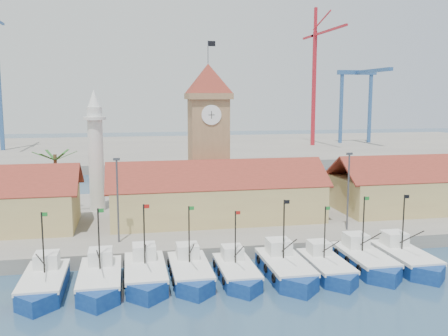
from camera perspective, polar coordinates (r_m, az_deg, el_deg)
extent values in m
plane|color=#1D344F|center=(45.31, 3.77, -13.69)|extent=(400.00, 400.00, 0.00)
cube|color=gray|center=(67.48, -1.48, -5.64)|extent=(140.00, 32.00, 1.50)
cube|color=gray|center=(151.84, -6.94, 2.11)|extent=(240.00, 80.00, 2.00)
cube|color=navy|center=(47.22, -19.85, -12.60)|extent=(3.49, 7.90, 1.80)
cube|color=navy|center=(43.59, -20.65, -14.41)|extent=(3.49, 3.49, 1.80)
cube|color=silver|center=(46.92, -19.91, -11.57)|extent=(3.56, 8.12, 0.35)
cube|color=silver|center=(48.52, -19.60, -9.90)|extent=(2.10, 2.20, 1.40)
cylinder|color=black|center=(46.55, -19.98, -8.12)|extent=(0.14, 0.14, 5.59)
cube|color=#197226|center=(45.87, -19.83, -5.00)|extent=(0.50, 0.02, 0.35)
cube|color=navy|center=(46.61, -13.97, -12.61)|extent=(3.57, 8.07, 1.83)
cube|color=navy|center=(42.87, -14.23, -14.51)|extent=(3.57, 3.57, 1.83)
cube|color=silver|center=(46.30, -14.01, -11.55)|extent=(3.64, 8.29, 0.36)
cube|color=silver|center=(47.95, -13.93, -9.82)|extent=(2.14, 2.24, 1.43)
cylinder|color=black|center=(45.92, -14.10, -7.98)|extent=(0.14, 0.14, 5.71)
cube|color=#197226|center=(45.25, -13.90, -4.74)|extent=(0.51, 0.02, 0.36)
cube|color=navy|center=(47.20, -8.97, -12.19)|extent=(3.59, 8.13, 1.85)
cube|color=navy|center=(43.41, -8.76, -14.04)|extent=(3.59, 3.59, 1.85)
cube|color=silver|center=(46.89, -9.00, -11.13)|extent=(3.67, 8.36, 0.36)
cube|color=silver|center=(48.56, -9.11, -9.43)|extent=(2.16, 2.26, 1.44)
cylinder|color=black|center=(46.52, -9.10, -7.58)|extent=(0.14, 0.14, 5.75)
cube|color=#A5140F|center=(45.88, -8.86, -4.35)|extent=(0.51, 0.02, 0.36)
cube|color=navy|center=(47.33, -3.89, -12.08)|extent=(3.44, 7.79, 1.77)
cube|color=navy|center=(43.73, -3.23, -13.82)|extent=(3.44, 3.44, 1.77)
cube|color=silver|center=(47.03, -3.90, -11.07)|extent=(3.51, 8.00, 0.34)
cube|color=silver|center=(48.62, -4.21, -9.44)|extent=(2.06, 2.16, 1.38)
cylinder|color=black|center=(46.67, -4.01, -7.68)|extent=(0.14, 0.14, 5.51)
cube|color=#197226|center=(46.07, -3.74, -4.60)|extent=(0.49, 0.02, 0.34)
cube|color=navy|center=(47.38, 1.41, -12.08)|extent=(3.21, 7.25, 1.65)
cube|color=navy|center=(44.08, 2.47, -13.67)|extent=(3.20, 3.20, 1.65)
cube|color=silver|center=(47.10, 1.42, -11.14)|extent=(3.27, 7.45, 0.32)
cube|color=silver|center=(48.55, 0.95, -9.63)|extent=(1.92, 2.01, 1.28)
cylinder|color=black|center=(46.75, 1.31, -7.99)|extent=(0.13, 0.13, 5.13)
cube|color=#A5140F|center=(46.19, 1.59, -5.14)|extent=(0.46, 0.02, 0.32)
cube|color=navy|center=(48.38, 6.96, -11.62)|extent=(3.64, 8.24, 1.87)
cube|color=navy|center=(44.74, 8.64, -13.34)|extent=(3.64, 3.64, 1.87)
cube|color=silver|center=(48.07, 6.98, -10.57)|extent=(3.71, 8.47, 0.36)
cube|color=silver|center=(49.69, 6.26, -8.93)|extent=(2.19, 2.29, 1.46)
cylinder|color=black|center=(47.70, 6.85, -7.06)|extent=(0.15, 0.15, 5.83)
cube|color=black|center=(47.14, 7.21, -3.87)|extent=(0.52, 0.02, 0.36)
cube|color=navy|center=(49.64, 11.54, -11.28)|extent=(3.26, 7.38, 1.68)
cube|color=navy|center=(46.47, 13.33, -12.71)|extent=(3.26, 3.26, 1.68)
cube|color=silver|center=(49.37, 11.57, -10.36)|extent=(3.33, 7.59, 0.33)
cube|color=silver|center=(50.77, 10.78, -8.93)|extent=(1.96, 2.05, 1.30)
cylinder|color=black|center=(49.03, 11.44, -7.30)|extent=(0.13, 0.13, 5.22)
cube|color=#197226|center=(48.53, 11.78, -4.52)|extent=(0.47, 0.02, 0.33)
cube|color=navy|center=(52.14, 15.73, -10.42)|extent=(3.57, 8.08, 1.84)
cube|color=navy|center=(48.78, 17.91, -11.82)|extent=(3.57, 3.57, 1.84)
cube|color=silver|center=(51.86, 15.77, -9.46)|extent=(3.64, 8.30, 0.36)
cube|color=silver|center=(53.35, 14.82, -8.01)|extent=(2.14, 2.24, 1.43)
cylinder|color=black|center=(51.52, 15.64, -6.27)|extent=(0.14, 0.14, 5.71)
cube|color=#197226|center=(51.05, 16.01, -3.36)|extent=(0.51, 0.02, 0.36)
cube|color=navy|center=(53.88, 19.88, -9.99)|extent=(3.60, 8.15, 1.85)
cube|color=navy|center=(50.63, 22.29, -11.29)|extent=(3.60, 3.60, 1.85)
cube|color=silver|center=(53.60, 19.93, -9.05)|extent=(3.68, 8.38, 0.36)
cube|color=silver|center=(55.05, 18.88, -7.65)|extent=(2.16, 2.26, 1.44)
cylinder|color=black|center=(53.27, 19.80, -5.93)|extent=(0.14, 0.14, 5.77)
cube|color=black|center=(52.84, 20.18, -3.09)|extent=(0.51, 0.02, 0.36)
cube|color=tan|center=(62.97, -0.88, -3.85)|extent=(26.00, 10.00, 4.50)
cube|color=maroon|center=(59.87, -0.46, -0.82)|extent=(27.04, 5.13, 3.21)
cube|color=maroon|center=(64.73, -1.28, -0.15)|extent=(27.04, 5.13, 3.21)
cube|color=tan|center=(75.43, 23.82, -2.54)|extent=(30.00, 10.00, 4.50)
cube|color=maroon|center=(76.91, 22.92, 0.53)|extent=(31.20, 5.13, 3.21)
cube|color=#9F7A52|center=(67.96, -1.79, 1.52)|extent=(5.00, 5.00, 15.00)
cube|color=#9F7A52|center=(67.51, -1.82, 8.20)|extent=(5.80, 5.80, 0.80)
pyramid|color=maroon|center=(67.55, -1.83, 10.15)|extent=(5.80, 5.80, 4.00)
cylinder|color=white|center=(65.03, -1.45, 6.09)|extent=(2.60, 0.15, 2.60)
cube|color=black|center=(64.95, -1.43, 6.09)|extent=(0.08, 0.02, 1.00)
cube|color=black|center=(64.95, -1.43, 6.09)|extent=(0.80, 0.02, 0.08)
cylinder|color=#3F3F44|center=(67.76, -1.85, 13.11)|extent=(0.10, 0.10, 3.00)
cube|color=black|center=(67.95, -1.42, 14.03)|extent=(1.00, 0.03, 0.70)
cylinder|color=silver|center=(69.24, -14.41, 0.98)|extent=(2.00, 2.00, 14.00)
cylinder|color=silver|center=(68.79, -14.57, 5.53)|extent=(3.00, 3.00, 0.40)
cone|color=silver|center=(68.73, -14.65, 7.69)|extent=(1.80, 1.80, 2.40)
cylinder|color=brown|center=(68.18, -18.61, -1.85)|extent=(0.44, 0.44, 8.00)
cube|color=#225A1F|center=(67.48, -17.58, 1.35)|extent=(2.80, 0.35, 1.18)
cube|color=#225A1F|center=(68.75, -18.05, 1.45)|extent=(1.71, 2.60, 1.18)
cube|color=#225A1F|center=(68.94, -19.20, 1.42)|extent=(1.71, 2.60, 1.18)
cube|color=#225A1F|center=(67.85, -19.93, 1.28)|extent=(2.80, 0.35, 1.18)
cube|color=#225A1F|center=(66.55, -19.49, 1.18)|extent=(1.71, 2.60, 1.18)
cube|color=#225A1F|center=(66.36, -18.30, 1.22)|extent=(1.71, 2.60, 1.18)
cylinder|color=#3F3F44|center=(53.73, -12.05, -3.67)|extent=(0.20, 0.20, 9.00)
cube|color=#3F3F44|center=(53.02, -12.19, 0.99)|extent=(0.70, 0.25, 0.25)
cylinder|color=#3F3F44|center=(59.23, 14.00, -2.64)|extent=(0.20, 0.20, 9.00)
cube|color=#3F3F44|center=(58.58, 14.15, 1.59)|extent=(0.70, 0.25, 0.25)
cube|color=#B51B27|center=(156.24, 10.23, 8.86)|extent=(1.00, 1.00, 34.22)
cube|color=#B51B27|center=(148.29, 11.81, 15.11)|extent=(0.60, 24.45, 0.60)
cube|color=#B51B27|center=(161.94, 9.71, 14.56)|extent=(0.60, 10.00, 0.60)
cube|color=#B51B27|center=(157.89, 10.42, 16.36)|extent=(0.80, 0.80, 7.00)
cube|color=#2F5890|center=(165.27, 13.23, 6.61)|extent=(0.90, 0.90, 22.00)
cube|color=#2F5890|center=(169.63, 16.33, 6.53)|extent=(0.90, 0.90, 22.00)
cube|color=#2F5890|center=(167.52, 14.95, 10.50)|extent=(13.00, 1.40, 1.40)
cube|color=#2F5890|center=(158.59, 16.56, 10.59)|extent=(1.40, 22.00, 1.00)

